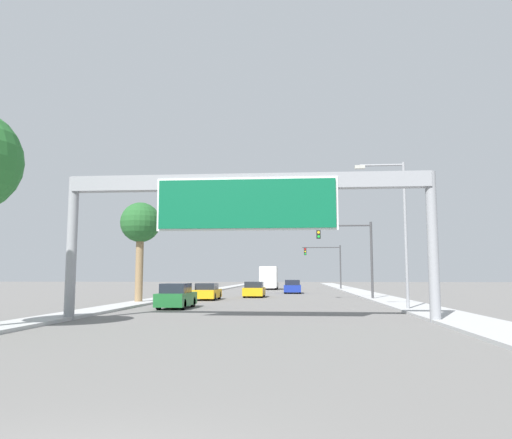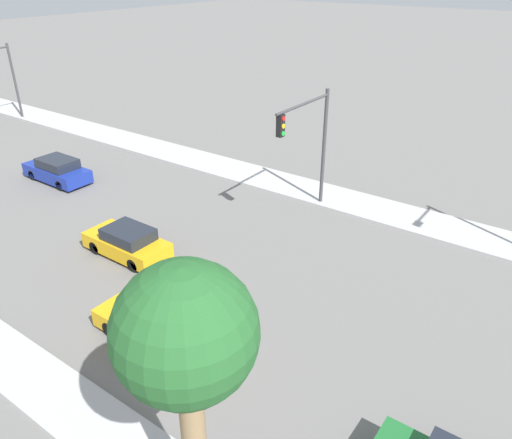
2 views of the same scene
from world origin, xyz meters
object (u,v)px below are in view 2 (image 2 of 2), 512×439
at_px(traffic_light_near_intersection, 311,136).
at_px(palm_tree_background, 186,340).
at_px(car_far_center, 57,170).
at_px(car_mid_left, 153,325).
at_px(car_near_center, 127,242).

distance_m(traffic_light_near_intersection, palm_tree_background, 17.57).
distance_m(car_far_center, car_mid_left, 17.24).
bearing_deg(car_near_center, car_mid_left, -123.35).
height_order(car_far_center, car_mid_left, car_far_center).
height_order(car_near_center, car_mid_left, car_near_center).
height_order(car_far_center, palm_tree_background, palm_tree_background).
xyz_separation_m(car_far_center, traffic_light_near_intersection, (5.24, -15.02, 3.71)).
bearing_deg(car_mid_left, traffic_light_near_intersection, 3.47).
distance_m(car_near_center, car_far_center, 11.01).
relative_size(car_far_center, traffic_light_near_intersection, 0.71).
distance_m(car_near_center, traffic_light_near_intersection, 10.55).
xyz_separation_m(car_mid_left, palm_tree_background, (-4.02, -5.80, 5.09)).
bearing_deg(traffic_light_near_intersection, car_near_center, 152.36).
height_order(car_mid_left, palm_tree_background, palm_tree_background).
bearing_deg(palm_tree_background, car_mid_left, 55.31).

